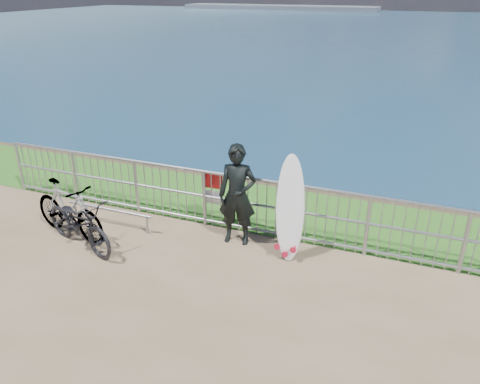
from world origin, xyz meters
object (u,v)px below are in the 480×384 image
at_px(surfboard, 290,212).
at_px(bicycle_near, 79,223).
at_px(bicycle_far, 69,210).
at_px(surfer, 237,195).

relative_size(surfboard, bicycle_near, 1.01).
bearing_deg(bicycle_near, bicycle_far, 77.61).
distance_m(surfer, bicycle_far, 3.07).
relative_size(surfer, bicycle_far, 1.02).
height_order(bicycle_near, bicycle_far, bicycle_far).
relative_size(surfboard, bicycle_far, 1.01).
bearing_deg(bicycle_near, surfboard, -54.92).
bearing_deg(surfer, surfboard, -17.00).
bearing_deg(surfer, bicycle_near, -163.11).
bearing_deg(bicycle_far, surfboard, -66.16).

